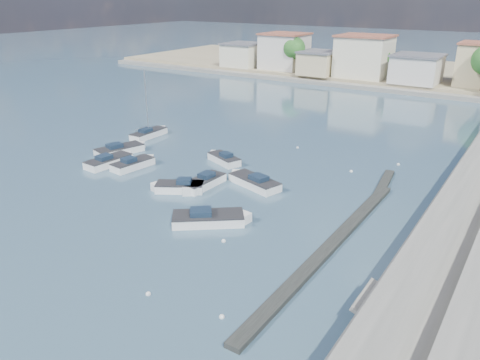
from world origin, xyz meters
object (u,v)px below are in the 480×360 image
Objects in this scene: motorboat_b at (135,164)px; sailboat at (150,133)px; motorboat_e at (122,150)px; motorboat_h at (212,219)px; motorboat_d at (177,187)px; motorboat_f at (223,159)px; motorboat_c at (253,182)px; motorboat_a at (111,161)px; motorboat_g at (202,184)px.

sailboat is (-6.84, 9.54, 0.04)m from motorboat_b.
motorboat_e is 21.62m from motorboat_h.
motorboat_d and motorboat_f have the same top height.
motorboat_c and motorboat_h have the same top height.
motorboat_f is at bearing 36.85° from motorboat_a.
motorboat_f and motorboat_h have the same top height.
motorboat_b and motorboat_e have the same top height.
motorboat_b is 0.59× the size of sailboat.
sailboat reaches higher than motorboat_c.
motorboat_h is at bearing -35.57° from sailboat.
motorboat_h is (19.79, -8.72, 0.00)m from motorboat_e.
motorboat_b and motorboat_h have the same top height.
motorboat_h is (6.77, -3.52, 0.00)m from motorboat_d.
motorboat_c is 1.04× the size of motorboat_h.
sailboat is at bearing 161.35° from motorboat_c.
motorboat_c is at bearing 45.07° from motorboat_d.
motorboat_d is 0.54× the size of sailboat.
motorboat_d is at bearing -38.77° from sailboat.
motorboat_a and motorboat_d have the same top height.
motorboat_b and motorboat_c have the same top height.
motorboat_f is at bearing 122.07° from motorboat_h.
motorboat_d is 0.77× the size of motorboat_e.
motorboat_d is 1.00× the size of motorboat_f.
motorboat_b and motorboat_d have the same top height.
motorboat_g is at bearing -70.25° from motorboat_f.
motorboat_c is 8.88m from motorboat_h.
motorboat_d is 9.20m from motorboat_f.
motorboat_d is 2.47m from motorboat_g.
motorboat_d and motorboat_g have the same top height.
motorboat_f is 14.14m from sailboat.
motorboat_f is 14.93m from motorboat_h.
motorboat_h is at bearing -57.93° from motorboat_f.
motorboat_g is 0.62× the size of sailboat.
motorboat_h is at bearing -16.39° from motorboat_a.
motorboat_a is 4.00m from motorboat_e.
motorboat_a is 1.23× the size of motorboat_d.
motorboat_a is 18.57m from motorboat_h.
motorboat_d and motorboat_h have the same top height.
motorboat_e is 1.12× the size of motorboat_g.
motorboat_c is 21.33m from sailboat.
motorboat_c is 7.47m from motorboat_f.
motorboat_b is at bearing 15.27° from motorboat_a.
motorboat_d is 19.23m from sailboat.
motorboat_b is 1.11× the size of motorboat_f.
motorboat_a is 0.95× the size of motorboat_c.
motorboat_b is 0.86× the size of motorboat_e.
motorboat_a is 0.95× the size of motorboat_e.
motorboat_f is at bearing 18.33° from motorboat_e.
motorboat_h is at bearing -79.89° from motorboat_c.
motorboat_g is (14.41, -3.16, 0.00)m from motorboat_e.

